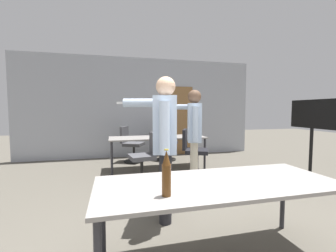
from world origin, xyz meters
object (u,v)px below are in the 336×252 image
Objects in this scene: office_chair_near_pushed at (164,143)px; office_chair_side_rolled at (193,153)px; tv_screen at (312,132)px; beer_bottle at (166,174)px; person_right_polo at (193,129)px; person_left_plaid at (164,135)px; office_chair_far_right at (146,158)px; office_chair_mid_tucked at (131,145)px.

office_chair_near_pushed is 1.00× the size of office_chair_side_rolled.
tv_screen is 3.83m from beer_bottle.
person_right_polo reaches higher than office_chair_side_rolled.
person_left_plaid is 1.93× the size of office_chair_far_right.
office_chair_far_right is (-3.06, 0.84, -0.52)m from tv_screen.
person_right_polo reaches higher than office_chair_far_right.
person_right_polo is 0.97× the size of person_left_plaid.
office_chair_side_rolled reaches higher than office_chair_mid_tucked.
office_chair_side_rolled is at bearing 66.14° from office_chair_mid_tucked.
beer_bottle is (-0.24, -1.10, -0.15)m from person_left_plaid.
tv_screen reaches higher than office_chair_far_right.
person_left_plaid is (-3.07, -0.82, 0.11)m from tv_screen.
person_right_polo is 1.18m from person_left_plaid.
tv_screen is at bearing -114.65° from office_chair_far_right.
person_right_polo reaches higher than office_chair_near_pushed.
beer_bottle is (-0.25, -2.76, 0.48)m from office_chair_far_right.
office_chair_far_right is at bearing -58.48° from office_chair_side_rolled.
office_chair_near_pushed is 2.76× the size of beer_bottle.
person_right_polo is 1.79× the size of office_chair_side_rolled.
person_right_polo reaches higher than tv_screen.
beer_bottle is at bearing 0.28° from office_chair_side_rolled.
office_chair_mid_tucked is (-0.14, 3.23, -0.62)m from person_left_plaid.
office_chair_mid_tucked is (-0.86, 2.29, -0.60)m from person_right_polo.
person_right_polo is at bearing -21.67° from person_left_plaid.
office_chair_side_rolled is at bearing -14.38° from person_left_plaid.
beer_bottle reaches higher than office_chair_side_rolled.
office_chair_mid_tucked is at bearing -42.93° from office_chair_near_pushed.
office_chair_far_right is (-0.71, 0.72, -0.61)m from person_right_polo.
tv_screen is 4.05m from office_chair_mid_tucked.
office_chair_near_pushed is (0.74, 1.59, 0.03)m from office_chair_far_right.
person_left_plaid reaches higher than office_chair_mid_tucked.
beer_bottle is at bearing 165.48° from office_chair_far_right.
office_chair_near_pushed is at bearing -136.26° from tv_screen.
office_chair_near_pushed is at bearing 77.24° from beer_bottle.
person_right_polo reaches higher than office_chair_mid_tucked.
person_right_polo is 1.80× the size of office_chair_near_pushed.
person_right_polo is at bearing 64.65° from beer_bottle.
office_chair_mid_tucked is 0.98× the size of office_chair_near_pushed.
office_chair_near_pushed is at bearing -143.91° from office_chair_side_rolled.
tv_screen is 1.64× the size of office_chair_side_rolled.
office_chair_near_pushed is at bearing 118.20° from office_chair_mid_tucked.
office_chair_mid_tucked is 0.89m from office_chair_near_pushed.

